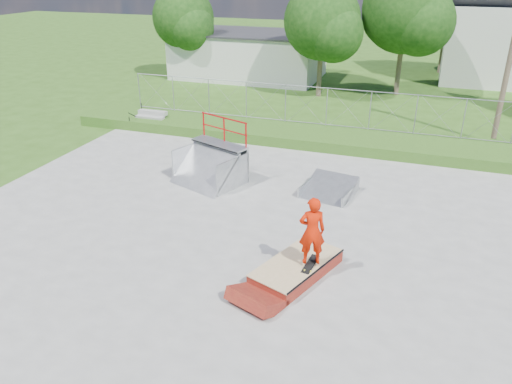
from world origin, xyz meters
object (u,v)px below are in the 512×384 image
at_px(quarter_pipe, 207,154).
at_px(skater, 312,234).
at_px(grind_box, 297,268).
at_px(flat_bank_ramp, 329,188).

height_order(quarter_pipe, skater, quarter_pipe).
distance_m(grind_box, quarter_pipe, 6.75).
height_order(grind_box, skater, skater).
xyz_separation_m(quarter_pipe, skater, (5.05, -4.82, 0.19)).
height_order(grind_box, quarter_pipe, quarter_pipe).
xyz_separation_m(grind_box, flat_bank_ramp, (-0.21, 5.20, 0.06)).
relative_size(flat_bank_ramp, skater, 0.97).
relative_size(grind_box, flat_bank_ramp, 1.63).
xyz_separation_m(flat_bank_ramp, skater, (0.58, -5.26, 1.10)).
bearing_deg(skater, grind_box, -31.72).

